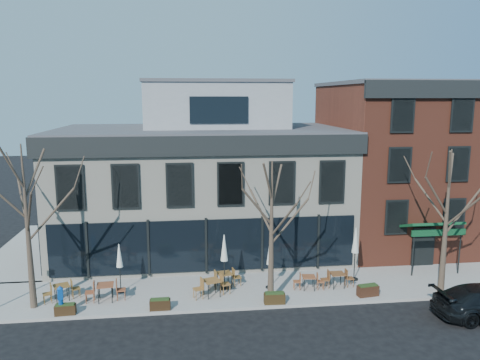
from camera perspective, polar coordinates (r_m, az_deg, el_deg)
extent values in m
plane|color=black|center=(27.41, -4.11, -11.71)|extent=(120.00, 120.00, 0.00)
cube|color=gray|center=(25.75, 3.57, -13.00)|extent=(33.50, 4.70, 0.15)
cube|color=gray|center=(34.52, -23.82, -7.79)|extent=(4.50, 12.00, 0.15)
cube|color=beige|center=(31.07, -4.66, -1.39)|extent=(18.00, 10.00, 8.00)
cube|color=#47474C|center=(30.52, -4.77, 6.08)|extent=(18.30, 10.30, 0.30)
cube|color=black|center=(25.47, -4.31, 4.17)|extent=(18.30, 0.25, 1.10)
cube|color=black|center=(31.56, -21.60, 4.63)|extent=(0.25, 10.30, 1.10)
cube|color=black|center=(26.70, -4.16, -7.97)|extent=(17.20, 0.12, 3.00)
cube|color=black|center=(31.57, -21.28, -5.79)|extent=(0.12, 7.50, 3.00)
cube|color=gray|center=(31.50, -3.05, 9.05)|extent=(9.00, 6.50, 3.00)
cube|color=brown|center=(33.87, 17.85, 1.69)|extent=(8.00, 10.00, 11.00)
cube|color=#47474C|center=(33.56, 18.37, 11.10)|extent=(8.20, 10.20, 0.25)
cube|color=black|center=(28.99, 22.67, 10.19)|extent=(8.20, 0.25, 1.00)
cube|color=#0D3C1F|center=(29.27, 22.34, -5.06)|extent=(3.20, 1.66, 0.67)
cube|color=black|center=(30.39, 21.40, -7.69)|extent=(1.40, 0.10, 2.50)
cone|color=#382B21|center=(24.18, -24.48, -5.34)|extent=(0.34, 0.34, 7.92)
cylinder|color=#382B21|center=(23.92, -22.00, -3.92)|extent=(2.23, 0.50, 2.48)
cylinder|color=#382B21|center=(24.98, -24.98, -2.47)|extent=(1.03, 2.05, 2.14)
cylinder|color=#382B21|center=(23.83, -26.90, -1.93)|extent=(1.80, 0.75, 2.21)
cylinder|color=#382B21|center=(22.93, -24.29, -3.71)|extent=(1.03, 2.04, 2.28)
cone|color=#382B21|center=(22.86, 3.85, -6.44)|extent=(0.34, 0.34, 7.04)
cylinder|color=#382B21|center=(23.07, 6.11, -5.01)|extent=(2.00, 0.46, 2.21)
cylinder|color=#382B21|center=(23.37, 2.51, -3.73)|extent=(0.93, 1.84, 1.91)
cylinder|color=#382B21|center=(22.12, 2.11, -3.31)|extent=(1.61, 0.68, 1.97)
cylinder|color=#382B21|center=(21.91, 5.32, -4.92)|extent=(0.93, 1.83, 2.03)
cone|color=#382B21|center=(25.99, 23.82, -4.76)|extent=(0.34, 0.34, 7.48)
cylinder|color=#382B21|center=(26.54, 25.58, -3.40)|extent=(2.12, 0.48, 2.35)
cylinder|color=#382B21|center=(26.33, 22.16, -2.28)|extent=(0.98, 1.94, 2.03)
cylinder|color=#382B21|center=(25.03, 22.82, -1.81)|extent=(1.71, 0.71, 2.09)
cylinder|color=#382B21|center=(25.26, 25.83, -3.25)|extent=(0.98, 1.94, 2.16)
cylinder|color=#0C4AA8|center=(24.03, -20.96, -14.26)|extent=(0.22, 0.22, 0.76)
cube|color=#0C4AA8|center=(23.77, -21.06, -12.83)|extent=(0.26, 0.23, 0.54)
cone|color=#0C4AA8|center=(23.65, -21.11, -12.10)|extent=(0.28, 0.28, 0.13)
cube|color=brown|center=(25.46, -20.95, -11.94)|extent=(0.95, 0.95, 0.04)
cylinder|color=black|center=(25.31, -21.46, -13.05)|extent=(0.04, 0.04, 0.74)
cylinder|color=black|center=(25.38, -20.13, -12.89)|extent=(0.04, 0.04, 0.74)
cylinder|color=black|center=(25.84, -21.65, -12.57)|extent=(0.04, 0.04, 0.74)
cylinder|color=black|center=(25.91, -20.35, -12.43)|extent=(0.04, 0.04, 0.74)
cube|color=brown|center=(24.66, -16.11, -12.19)|extent=(0.87, 0.87, 0.05)
cylinder|color=black|center=(24.55, -16.88, -13.40)|extent=(0.05, 0.05, 0.82)
cylinder|color=black|center=(24.50, -15.34, -13.37)|extent=(0.05, 0.05, 0.82)
cylinder|color=black|center=(25.14, -16.76, -12.82)|extent=(0.05, 0.05, 0.82)
cylinder|color=black|center=(25.09, -15.27, -12.79)|extent=(0.05, 0.05, 0.82)
cube|color=brown|center=(24.31, -3.46, -12.13)|extent=(1.00, 1.00, 0.05)
cylinder|color=black|center=(24.09, -3.89, -13.44)|extent=(0.05, 0.05, 0.82)
cylinder|color=black|center=(24.31, -2.45, -13.20)|extent=(0.05, 0.05, 0.82)
cylinder|color=black|center=(24.64, -4.43, -12.89)|extent=(0.05, 0.05, 0.82)
cylinder|color=black|center=(24.85, -3.02, -12.67)|extent=(0.05, 0.05, 0.82)
cube|color=brown|center=(25.34, -1.91, -11.31)|extent=(0.88, 0.88, 0.04)
cylinder|color=black|center=(25.14, -2.36, -12.45)|extent=(0.04, 0.04, 0.76)
cylinder|color=black|center=(25.30, -1.04, -12.29)|extent=(0.04, 0.04, 0.76)
cylinder|color=black|center=(25.67, -2.75, -11.96)|extent=(0.04, 0.04, 0.76)
cylinder|color=black|center=(25.83, -1.45, -11.81)|extent=(0.04, 0.04, 0.76)
cube|color=brown|center=(25.36, 8.39, -11.57)|extent=(0.75, 0.75, 0.04)
cylinder|color=black|center=(25.21, 7.84, -12.56)|extent=(0.04, 0.04, 0.69)
cylinder|color=black|center=(25.29, 9.07, -12.53)|extent=(0.04, 0.04, 0.69)
cylinder|color=black|center=(25.71, 7.68, -12.11)|extent=(0.04, 0.04, 0.69)
cylinder|color=black|center=(25.78, 8.89, -12.07)|extent=(0.04, 0.04, 0.69)
cube|color=brown|center=(25.86, 11.79, -11.11)|extent=(0.74, 0.74, 0.04)
cylinder|color=black|center=(25.66, 11.36, -12.19)|extent=(0.04, 0.04, 0.75)
cylinder|color=black|center=(25.85, 12.60, -12.07)|extent=(0.04, 0.04, 0.75)
cylinder|color=black|center=(26.17, 10.94, -11.72)|extent=(0.04, 0.04, 0.75)
cylinder|color=black|center=(26.35, 12.16, -11.61)|extent=(0.04, 0.04, 0.75)
cylinder|color=black|center=(25.80, -14.31, -13.01)|extent=(0.42, 0.42, 0.06)
cylinder|color=black|center=(25.43, -14.41, -10.91)|extent=(0.05, 0.05, 2.08)
cone|color=silver|center=(25.11, -14.51, -8.89)|extent=(0.34, 0.34, 1.23)
cylinder|color=black|center=(25.41, -1.91, -13.05)|extent=(0.48, 0.48, 0.06)
cylinder|color=black|center=(24.98, -1.92, -10.61)|extent=(0.05, 0.05, 2.38)
cone|color=silver|center=(24.61, -1.94, -8.25)|extent=(0.39, 0.39, 1.41)
cylinder|color=black|center=(25.59, 3.58, -12.91)|extent=(0.40, 0.40, 0.05)
cylinder|color=black|center=(25.22, 3.61, -10.88)|extent=(0.05, 0.05, 2.00)
cone|color=beige|center=(24.91, 3.63, -8.93)|extent=(0.33, 0.33, 1.18)
cylinder|color=black|center=(27.32, 13.70, -11.64)|extent=(0.48, 0.48, 0.07)
cylinder|color=black|center=(26.92, 13.81, -9.34)|extent=(0.05, 0.05, 2.39)
cone|color=beige|center=(26.58, 13.91, -7.12)|extent=(0.39, 0.39, 1.41)
cube|color=#302010|center=(24.04, -20.52, -14.59)|extent=(0.96, 0.43, 0.47)
cube|color=#1E3314|center=(23.94, -20.55, -14.04)|extent=(0.86, 0.35, 0.08)
cube|color=black|center=(23.40, -9.71, -14.74)|extent=(0.98, 0.39, 0.49)
cube|color=#1E3314|center=(23.29, -9.73, -14.15)|extent=(0.88, 0.31, 0.08)
cube|color=#312410|center=(23.75, 4.22, -14.20)|extent=(1.05, 0.46, 0.51)
cube|color=#1E3314|center=(23.64, 4.23, -13.59)|extent=(0.94, 0.37, 0.08)
cube|color=#321B10|center=(25.36, 15.31, -12.89)|extent=(1.13, 0.58, 0.54)
cube|color=#1E3314|center=(25.25, 15.34, -12.28)|extent=(1.01, 0.48, 0.09)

